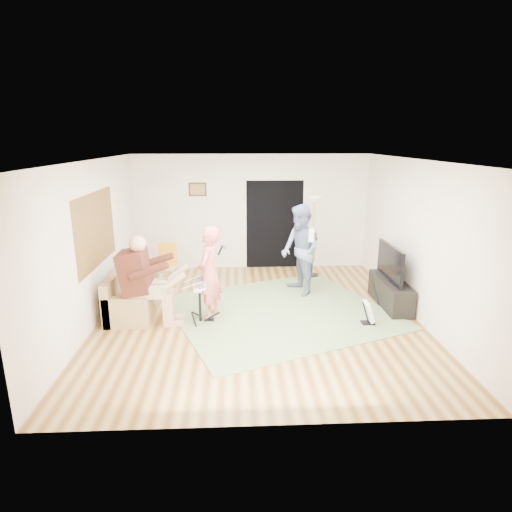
{
  "coord_description": "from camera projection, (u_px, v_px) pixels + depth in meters",
  "views": [
    {
      "loc": [
        -0.37,
        -7.01,
        3.03
      ],
      "look_at": [
        -0.02,
        0.3,
        1.02
      ],
      "focal_mm": 30.0,
      "sensor_mm": 36.0,
      "label": 1
    }
  ],
  "objects": [
    {
      "name": "doorway",
      "position": [
        275.0,
        225.0,
        10.2
      ],
      "size": [
        2.1,
        0.0,
        2.1
      ],
      "primitive_type": "plane",
      "rotation": [
        1.57,
        0.0,
        0.0
      ],
      "color": "black",
      "rests_on": "walls"
    },
    {
      "name": "area_rug",
      "position": [
        280.0,
        311.0,
        7.75
      ],
      "size": [
        4.58,
        4.38,
        0.02
      ],
      "primitive_type": "cube",
      "rotation": [
        0.0,
        0.0,
        0.37
      ],
      "color": "#64794A",
      "rests_on": "floor"
    },
    {
      "name": "microphone",
      "position": [
        220.0,
        250.0,
        7.21
      ],
      "size": [
        0.06,
        0.06,
        0.24
      ],
      "primitive_type": null,
      "color": "black",
      "rests_on": "singer"
    },
    {
      "name": "guitar_held",
      "position": [
        311.0,
        234.0,
        8.37
      ],
      "size": [
        0.19,
        0.61,
        0.26
      ],
      "primitive_type": null,
      "rotation": [
        0.0,
        0.0,
        -0.13
      ],
      "color": "white",
      "rests_on": "guitarist"
    },
    {
      "name": "picture_frame",
      "position": [
        198.0,
        189.0,
        9.89
      ],
      "size": [
        0.42,
        0.03,
        0.32
      ],
      "primitive_type": "cube",
      "color": "#3F2314",
      "rests_on": "walls"
    },
    {
      "name": "tv_cabinet",
      "position": [
        390.0,
        293.0,
        8.0
      ],
      "size": [
        0.4,
        1.4,
        0.5
      ],
      "primitive_type": "cube",
      "color": "black",
      "rests_on": "floor"
    },
    {
      "name": "walls",
      "position": [
        258.0,
        242.0,
        7.21
      ],
      "size": [
        5.5,
        6.0,
        2.7
      ],
      "primitive_type": null,
      "color": "silver",
      "rests_on": "floor"
    },
    {
      "name": "guitarist",
      "position": [
        300.0,
        250.0,
        8.45
      ],
      "size": [
        0.92,
        1.05,
        1.8
      ],
      "primitive_type": "imported",
      "rotation": [
        0.0,
        0.0,
        -1.25
      ],
      "color": "slate",
      "rests_on": "floor"
    },
    {
      "name": "drum_kit",
      "position": [
        200.0,
        304.0,
        7.26
      ],
      "size": [
        0.4,
        0.71,
        0.73
      ],
      "color": "black",
      "rests_on": "floor"
    },
    {
      "name": "guitar_spare",
      "position": [
        369.0,
        311.0,
        7.18
      ],
      "size": [
        0.29,
        0.26,
        0.81
      ],
      "color": "black",
      "rests_on": "floor"
    },
    {
      "name": "drummer",
      "position": [
        149.0,
        290.0,
        7.15
      ],
      "size": [
        0.99,
        0.55,
        1.52
      ],
      "color": "#4B1F15",
      "rests_on": "sofa"
    },
    {
      "name": "dining_chair",
      "position": [
        167.0,
        271.0,
        9.02
      ],
      "size": [
        0.44,
        0.45,
        0.92
      ],
      "rotation": [
        0.0,
        0.0,
        -0.12
      ],
      "color": "tan",
      "rests_on": "floor"
    },
    {
      "name": "window_blinds",
      "position": [
        96.0,
        230.0,
        7.23
      ],
      "size": [
        0.0,
        2.05,
        2.05
      ],
      "primitive_type": "plane",
      "rotation": [
        1.57,
        0.0,
        1.57
      ],
      "color": "brown",
      "rests_on": "walls"
    },
    {
      "name": "torchiere_lamp",
      "position": [
        313.0,
        222.0,
        9.47
      ],
      "size": [
        0.32,
        0.32,
        1.81
      ],
      "color": "black",
      "rests_on": "floor"
    },
    {
      "name": "singer",
      "position": [
        209.0,
        273.0,
        7.31
      ],
      "size": [
        0.53,
        0.68,
        1.63
      ],
      "primitive_type": "imported",
      "rotation": [
        0.0,
        0.0,
        -1.84
      ],
      "color": "#D85F5E",
      "rests_on": "floor"
    },
    {
      "name": "ceiling",
      "position": [
        258.0,
        160.0,
        6.85
      ],
      "size": [
        6.0,
        6.0,
        0.0
      ],
      "primitive_type": "plane",
      "rotation": [
        3.14,
        0.0,
        0.0
      ],
      "color": "white",
      "rests_on": "walls"
    },
    {
      "name": "floor",
      "position": [
        258.0,
        316.0,
        7.57
      ],
      "size": [
        6.0,
        6.0,
        0.0
      ],
      "primitive_type": "plane",
      "color": "brown",
      "rests_on": "ground"
    },
    {
      "name": "sofa",
      "position": [
        133.0,
        296.0,
        7.85
      ],
      "size": [
        0.76,
        1.85,
        0.75
      ],
      "color": "#9E804F",
      "rests_on": "floor"
    },
    {
      "name": "television",
      "position": [
        390.0,
        262.0,
        7.84
      ],
      "size": [
        0.06,
        1.19,
        0.62
      ],
      "primitive_type": "cube",
      "color": "black",
      "rests_on": "tv_cabinet"
    }
  ]
}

